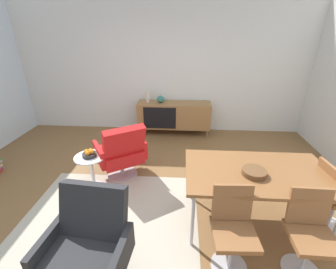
{
  "coord_description": "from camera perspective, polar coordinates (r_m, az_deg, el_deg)",
  "views": [
    {
      "loc": [
        0.46,
        -2.45,
        2.16
      ],
      "look_at": [
        0.27,
        0.48,
        0.8
      ],
      "focal_mm": 24.11,
      "sensor_mm": 36.0,
      "label": 1
    }
  ],
  "objects": [
    {
      "name": "sideboard",
      "position": [
        5.05,
        1.49,
        4.97
      ],
      "size": [
        1.6,
        0.45,
        0.72
      ],
      "color": "olive",
      "rests_on": "ground_plane"
    },
    {
      "name": "fruit_bowl",
      "position": [
        3.41,
        -19.28,
        -4.58
      ],
      "size": [
        0.2,
        0.2,
        0.11
      ],
      "color": "#262628",
      "rests_on": "side_table_round"
    },
    {
      "name": "dining_chair_front_left",
      "position": [
        2.38,
        16.04,
        -21.61
      ],
      "size": [
        0.42,
        0.44,
        0.86
      ],
      "color": "brown",
      "rests_on": "ground_plane"
    },
    {
      "name": "wall_back",
      "position": [
        5.13,
        -1.49,
        16.35
      ],
      "size": [
        6.8,
        0.12,
        2.8
      ],
      "primitive_type": "cube",
      "color": "silver",
      "rests_on": "ground_plane"
    },
    {
      "name": "dining_table",
      "position": [
        2.75,
        21.69,
        -9.34
      ],
      "size": [
        1.6,
        0.9,
        0.74
      ],
      "color": "brown",
      "rests_on": "ground_plane"
    },
    {
      "name": "lounge_chair_red",
      "position": [
        3.55,
        -11.65,
        -4.17
      ],
      "size": [
        0.89,
        0.88,
        0.95
      ],
      "color": "red",
      "rests_on": "ground_plane"
    },
    {
      "name": "vase_sculptural_dark",
      "position": [
        4.97,
        -1.84,
        8.91
      ],
      "size": [
        0.17,
        0.17,
        0.15
      ],
      "color": "#337266",
      "rests_on": "sideboard"
    },
    {
      "name": "area_rug",
      "position": [
        3.17,
        -14.05,
        -18.96
      ],
      "size": [
        2.2,
        1.7,
        0.01
      ],
      "primitive_type": "cube",
      "color": "#B7AD99",
      "rests_on": "ground_plane"
    },
    {
      "name": "dining_chair_far_end",
      "position": [
        3.25,
        36.45,
        -12.07
      ],
      "size": [
        0.45,
        0.43,
        0.86
      ],
      "color": "brown",
      "rests_on": "ground_plane"
    },
    {
      "name": "side_table_round",
      "position": [
        3.53,
        -18.74,
        -8.02
      ],
      "size": [
        0.44,
        0.44,
        0.52
      ],
      "color": "white",
      "rests_on": "ground_plane"
    },
    {
      "name": "armchair_black_shell",
      "position": [
        2.29,
        -19.51,
        -24.7
      ],
      "size": [
        0.76,
        0.71,
        0.95
      ],
      "color": "#262628",
      "rests_on": "ground_plane"
    },
    {
      "name": "dining_chair_front_right",
      "position": [
        2.63,
        32.2,
        -19.99
      ],
      "size": [
        0.41,
        0.43,
        0.86
      ],
      "color": "brown",
      "rests_on": "ground_plane"
    },
    {
      "name": "wooden_bowl_on_table",
      "position": [
        2.63,
        20.93,
        -8.89
      ],
      "size": [
        0.26,
        0.26,
        0.06
      ],
      "primitive_type": "cylinder",
      "color": "brown",
      "rests_on": "dining_table"
    },
    {
      "name": "ground_plane",
      "position": [
        3.3,
        -5.43,
        -16.16
      ],
      "size": [
        8.32,
        8.32,
        0.0
      ],
      "primitive_type": "plane",
      "color": "brown"
    },
    {
      "name": "vase_cobalt",
      "position": [
        4.99,
        -5.12,
        9.55
      ],
      "size": [
        0.07,
        0.07,
        0.26
      ],
      "color": "beige",
      "rests_on": "sideboard"
    }
  ]
}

